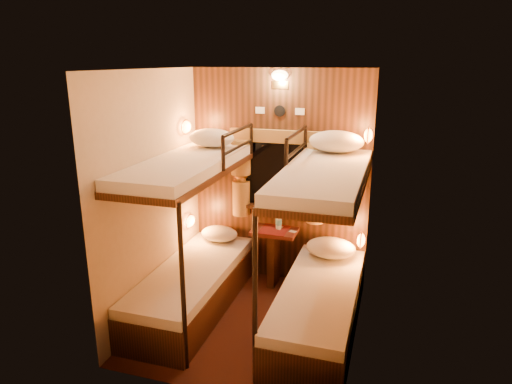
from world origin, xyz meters
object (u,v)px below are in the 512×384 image
(bunk_right, at_px, (320,275))
(bottle_right, at_px, (279,221))
(table, at_px, (274,249))
(bottle_left, at_px, (279,220))
(bunk_left, at_px, (192,258))

(bunk_right, height_order, bottle_right, bunk_right)
(table, bearing_deg, bottle_right, 40.18)
(table, distance_m, bottle_left, 0.34)
(bunk_right, height_order, bottle_left, bunk_right)
(table, relative_size, bottle_left, 2.70)
(bunk_right, relative_size, bottle_left, 7.84)
(bunk_left, xyz_separation_m, bottle_left, (0.69, 0.83, 0.20))
(bunk_left, height_order, bunk_right, same)
(bunk_right, xyz_separation_m, bottle_right, (-0.61, 0.82, 0.18))
(table, xyz_separation_m, bottle_right, (0.04, 0.04, 0.33))
(bunk_right, bearing_deg, bottle_right, 126.59)
(bunk_left, xyz_separation_m, table, (0.65, 0.78, -0.14))
(bunk_left, distance_m, bottle_left, 1.09)
(table, xyz_separation_m, bottle_left, (0.04, 0.05, 0.34))
(bunk_right, xyz_separation_m, bottle_left, (-0.61, 0.83, 0.20))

